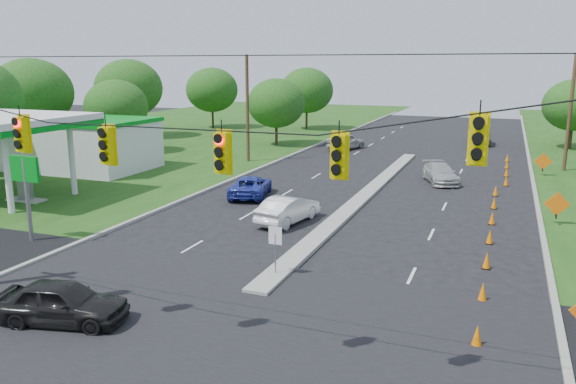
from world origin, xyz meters
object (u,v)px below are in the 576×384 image
at_px(black_sedan, 62,302).
at_px(gas_station, 61,140).
at_px(blue_pickup, 251,186).
at_px(white_sedan, 288,209).

bearing_deg(black_sedan, gas_station, 29.50).
bearing_deg(black_sedan, blue_pickup, -7.04).
bearing_deg(black_sedan, white_sedan, -23.30).
distance_m(white_sedan, blue_pickup, 6.53).
distance_m(gas_station, black_sedan, 27.85).
distance_m(gas_station, white_sedan, 22.39).
relative_size(gas_station, black_sedan, 4.69).
xyz_separation_m(white_sedan, blue_pickup, (-4.43, 4.80, -0.06)).
distance_m(gas_station, blue_pickup, 17.06).
distance_m(black_sedan, blue_pickup, 18.60).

